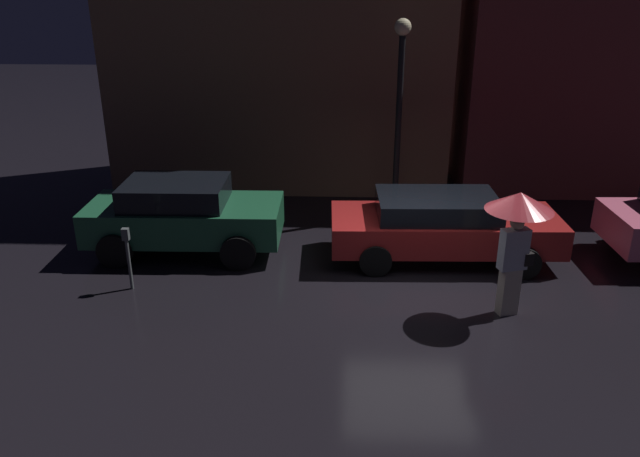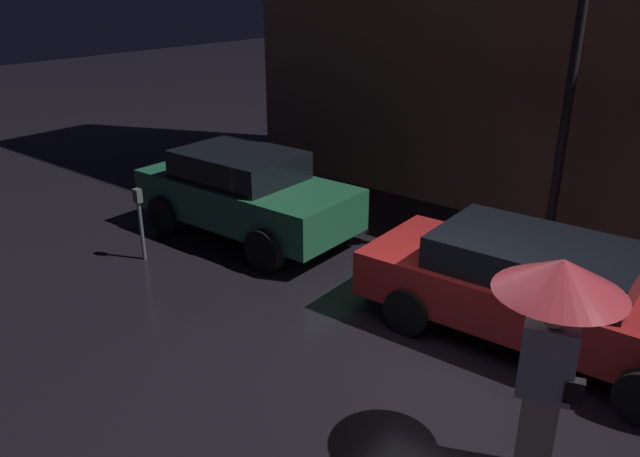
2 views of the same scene
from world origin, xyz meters
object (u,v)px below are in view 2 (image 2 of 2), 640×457
(parked_car_green, at_px, (245,192))
(parked_car_red, at_px, (542,290))
(street_lamp_near, at_px, (572,77))
(pedestrian_with_umbrella, at_px, (556,310))
(parking_meter, at_px, (140,216))

(parked_car_green, bearing_deg, parked_car_red, -2.43)
(parked_car_green, bearing_deg, street_lamp_near, 25.92)
(pedestrian_with_umbrella, bearing_deg, parked_car_green, -38.02)
(parked_car_red, bearing_deg, parking_meter, -166.35)
(pedestrian_with_umbrella, bearing_deg, parked_car_red, -86.59)
(parked_car_green, height_order, pedestrian_with_umbrella, pedestrian_with_umbrella)
(pedestrian_with_umbrella, bearing_deg, street_lamp_near, -87.78)
(pedestrian_with_umbrella, xyz_separation_m, street_lamp_near, (-1.59, 4.63, 1.21))
(parked_car_red, relative_size, street_lamp_near, 1.01)
(parking_meter, bearing_deg, parked_car_green, 71.63)
(parked_car_red, height_order, street_lamp_near, street_lamp_near)
(pedestrian_with_umbrella, relative_size, street_lamp_near, 0.48)
(parked_car_green, bearing_deg, pedestrian_with_umbrella, -22.14)
(parked_car_green, height_order, parked_car_red, parked_car_green)
(parked_car_green, relative_size, street_lamp_near, 0.88)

